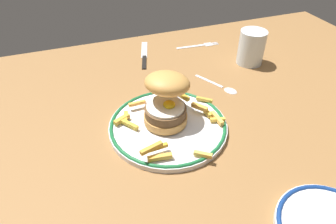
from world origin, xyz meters
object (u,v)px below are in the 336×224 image
Objects in this scene: dinner_plate at (168,125)px; fork at (199,45)px; water_glass at (251,49)px; burger at (167,97)px; spoon at (226,88)px; knife at (144,56)px.

fork is (23.60, 34.98, -0.66)cm from dinner_plate.
dinner_plate is at bearing -124.01° from fork.
burger is at bearing -151.33° from water_glass.
spoon is at bearing 21.54° from burger.
burger is 32.77cm from knife.
burger is (0.34, 1.84, 6.26)cm from dinner_plate.
burger is 0.80× the size of knife.
spoon is at bearing -142.56° from water_glass.
knife is (-28.53, 13.93, -4.02)cm from water_glass.
burger reaches higher than spoon.
spoon is at bearing -57.90° from knife.
knife is 1.40× the size of spoon.
water_glass is 17.29cm from spoon.
spoon is (-3.98, -25.53, 0.18)cm from fork.
water_glass is at bearing 37.44° from spoon.
fork is 1.15× the size of spoon.
water_glass is 32.00cm from knife.
knife is at bearing 82.61° from burger.
burger is 37.32cm from water_glass.
fork is 25.84cm from spoon.
fork is 0.82× the size of knife.
knife reaches higher than fork.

